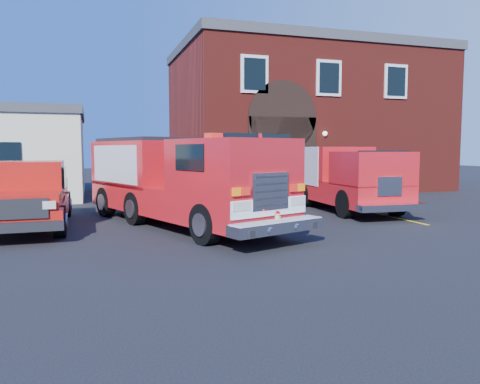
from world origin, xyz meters
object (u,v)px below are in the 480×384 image
object	(u,v)px
fire_station	(303,119)
pickup_truck	(29,196)
fire_engine	(179,179)
secondary_truck	(338,175)

from	to	relation	value
fire_station	pickup_truck	xyz separation A→B (m)	(-14.46, -11.12, -3.29)
fire_station	fire_engine	bearing A→B (deg)	-129.68
secondary_truck	fire_engine	bearing A→B (deg)	-161.67
pickup_truck	secondary_truck	bearing A→B (deg)	6.80
fire_station	pickup_truck	distance (m)	18.54
fire_station	fire_engine	world-z (taller)	fire_station
fire_engine	pickup_truck	size ratio (longest dim) A/B	1.51
fire_engine	secondary_truck	xyz separation A→B (m)	(6.92, 2.29, -0.10)
fire_station	secondary_truck	world-z (taller)	fire_station
fire_engine	secondary_truck	size ratio (longest dim) A/B	1.21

